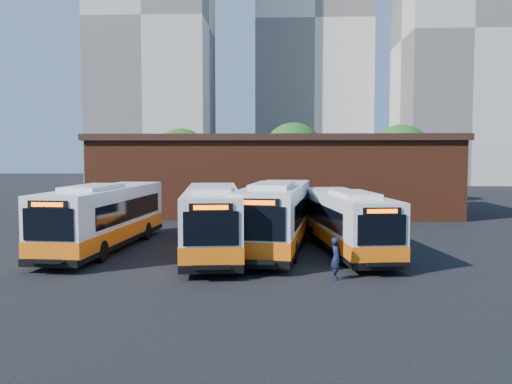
{
  "coord_description": "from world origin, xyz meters",
  "views": [
    {
      "loc": [
        0.38,
        -25.5,
        4.89
      ],
      "look_at": [
        -0.85,
        4.01,
        2.83
      ],
      "focal_mm": 38.0,
      "sensor_mm": 36.0,
      "label": 1
    }
  ],
  "objects_px": {
    "bus_west": "(105,219)",
    "bus_mideast": "(276,219)",
    "bus_east": "(347,224)",
    "transit_worker": "(336,258)",
    "bus_midwest": "(212,222)"
  },
  "relations": [
    {
      "from": "bus_mideast",
      "to": "bus_east",
      "type": "xyz_separation_m",
      "value": [
        3.51,
        -0.64,
        -0.18
      ]
    },
    {
      "from": "transit_worker",
      "to": "bus_east",
      "type": "bearing_deg",
      "value": -19.18
    },
    {
      "from": "bus_east",
      "to": "transit_worker",
      "type": "bearing_deg",
      "value": -108.38
    },
    {
      "from": "bus_east",
      "to": "bus_west",
      "type": "bearing_deg",
      "value": 170.84
    },
    {
      "from": "bus_mideast",
      "to": "bus_west",
      "type": "bearing_deg",
      "value": -171.49
    },
    {
      "from": "bus_east",
      "to": "bus_mideast",
      "type": "bearing_deg",
      "value": 162.25
    },
    {
      "from": "bus_mideast",
      "to": "transit_worker",
      "type": "bearing_deg",
      "value": -63.83
    },
    {
      "from": "bus_midwest",
      "to": "bus_mideast",
      "type": "height_order",
      "value": "bus_mideast"
    },
    {
      "from": "bus_west",
      "to": "bus_mideast",
      "type": "relative_size",
      "value": 0.96
    },
    {
      "from": "bus_west",
      "to": "bus_midwest",
      "type": "distance_m",
      "value": 5.75
    },
    {
      "from": "bus_mideast",
      "to": "bus_east",
      "type": "distance_m",
      "value": 3.57
    },
    {
      "from": "bus_midwest",
      "to": "bus_east",
      "type": "height_order",
      "value": "bus_midwest"
    },
    {
      "from": "bus_west",
      "to": "bus_east",
      "type": "height_order",
      "value": "bus_west"
    },
    {
      "from": "bus_west",
      "to": "transit_worker",
      "type": "relative_size",
      "value": 7.61
    },
    {
      "from": "bus_mideast",
      "to": "transit_worker",
      "type": "relative_size",
      "value": 7.91
    }
  ]
}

